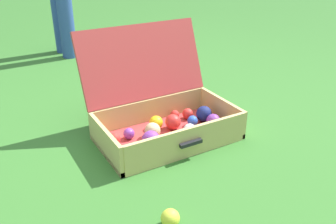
% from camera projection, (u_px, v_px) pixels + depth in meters
% --- Properties ---
extents(ground_plane, '(16.00, 16.00, 0.00)m').
position_uv_depth(ground_plane, '(175.00, 136.00, 1.79)').
color(ground_plane, '#336B28').
extents(open_suitcase, '(0.66, 0.55, 0.50)m').
position_uv_depth(open_suitcase, '(163.00, 114.00, 1.77)').
color(open_suitcase, '#B23838').
rests_on(open_suitcase, ground).
extents(stray_ball_on_grass, '(0.07, 0.07, 0.07)m').
position_uv_depth(stray_ball_on_grass, '(170.00, 218.00, 1.22)').
color(stray_ball_on_grass, '#CCDB38').
rests_on(stray_ball_on_grass, ground).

